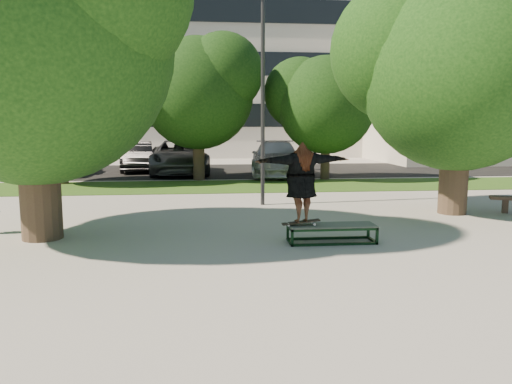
{
  "coord_description": "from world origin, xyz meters",
  "views": [
    {
      "loc": [
        -0.71,
        -9.86,
        2.45
      ],
      "look_at": [
        0.35,
        0.6,
        1.0
      ],
      "focal_mm": 35.0,
      "sensor_mm": 36.0,
      "label": 1
    }
  ],
  "objects": [
    {
      "name": "bg_tree_left",
      "position": [
        -6.57,
        11.07,
        3.73
      ],
      "size": [
        5.28,
        4.51,
        5.77
      ],
      "color": "#38281E",
      "rests_on": "ground"
    },
    {
      "name": "bg_tree_right",
      "position": [
        4.43,
        11.57,
        3.49
      ],
      "size": [
        5.04,
        4.31,
        5.43
      ],
      "color": "#38281E",
      "rests_on": "ground"
    },
    {
      "name": "grass_strip",
      "position": [
        1.0,
        9.5,
        0.01
      ],
      "size": [
        30.0,
        4.0,
        0.02
      ],
      "primitive_type": "cube",
      "color": "#294D16",
      "rests_on": "ground"
    },
    {
      "name": "asphalt_strip",
      "position": [
        0.0,
        16.0,
        0.01
      ],
      "size": [
        40.0,
        8.0,
        0.01
      ],
      "primitive_type": "cube",
      "color": "black",
      "rests_on": "ground"
    },
    {
      "name": "office_building",
      "position": [
        -2.0,
        31.98,
        8.0
      ],
      "size": [
        30.0,
        14.12,
        16.0
      ],
      "color": "silver",
      "rests_on": "ground"
    },
    {
      "name": "car_silver_b",
      "position": [
        2.62,
        13.5,
        0.81
      ],
      "size": [
        2.9,
        5.83,
        1.63
      ],
      "primitive_type": "imported",
      "rotation": [
        0.0,
        0.0,
        -0.11
      ],
      "color": "#B8B7BD",
      "rests_on": "asphalt_strip"
    },
    {
      "name": "lamppost",
      "position": [
        1.0,
        5.0,
        3.15
      ],
      "size": [
        0.25,
        0.15,
        6.11
      ],
      "color": "#2D2D30",
      "rests_on": "ground"
    },
    {
      "name": "car_grey",
      "position": [
        -2.0,
        14.71,
        0.82
      ],
      "size": [
        3.12,
        6.09,
        1.64
      ],
      "primitive_type": "imported",
      "rotation": [
        0.0,
        0.0,
        0.07
      ],
      "color": "#58595E",
      "rests_on": "asphalt_strip"
    },
    {
      "name": "car_dark",
      "position": [
        -4.28,
        16.39,
        0.76
      ],
      "size": [
        2.26,
        4.77,
        1.51
      ],
      "primitive_type": "imported",
      "rotation": [
        0.0,
        0.0,
        0.15
      ],
      "color": "black",
      "rests_on": "asphalt_strip"
    },
    {
      "name": "skater_rig",
      "position": [
        1.22,
        0.04,
        1.26
      ],
      "size": [
        2.06,
        0.88,
        1.7
      ],
      "rotation": [
        0.0,
        0.0,
        3.31
      ],
      "color": "white",
      "rests_on": "grind_box"
    },
    {
      "name": "bg_tree_mid",
      "position": [
        -1.08,
        12.08,
        4.02
      ],
      "size": [
        5.76,
        4.92,
        6.24
      ],
      "color": "#38281E",
      "rests_on": "ground"
    },
    {
      "name": "ground",
      "position": [
        0.0,
        0.0,
        0.0
      ],
      "size": [
        120.0,
        120.0,
        0.0
      ],
      "primitive_type": "plane",
      "color": "gray",
      "rests_on": "ground"
    },
    {
      "name": "side_building",
      "position": [
        18.0,
        22.0,
        4.0
      ],
      "size": [
        15.0,
        10.0,
        8.0
      ],
      "primitive_type": "cube",
      "color": "beige",
      "rests_on": "ground"
    },
    {
      "name": "tree_right",
      "position": [
        5.92,
        3.08,
        4.09
      ],
      "size": [
        6.24,
        5.33,
        6.51
      ],
      "color": "#38281E",
      "rests_on": "ground"
    },
    {
      "name": "car_silver_a",
      "position": [
        -7.69,
        14.94,
        0.78
      ],
      "size": [
        2.12,
        4.67,
        1.55
      ],
      "primitive_type": "imported",
      "rotation": [
        0.0,
        0.0,
        0.06
      ],
      "color": "#A2A2A7",
      "rests_on": "asphalt_strip"
    },
    {
      "name": "tree_left",
      "position": [
        -4.29,
        1.09,
        4.42
      ],
      "size": [
        6.96,
        5.95,
        7.12
      ],
      "color": "#38281E",
      "rests_on": "ground"
    },
    {
      "name": "grind_box",
      "position": [
        1.87,
        0.04,
        0.19
      ],
      "size": [
        1.8,
        0.6,
        0.38
      ],
      "color": "black",
      "rests_on": "ground"
    }
  ]
}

